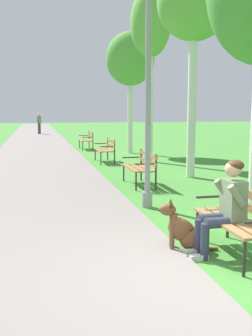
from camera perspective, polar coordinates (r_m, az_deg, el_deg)
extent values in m
plane|color=#478E38|center=(4.83, 13.35, -15.00)|extent=(120.00, 120.00, 0.00)
cube|color=gray|center=(28.05, -12.33, 4.04)|extent=(3.55, 60.00, 0.04)
cube|color=olive|center=(5.45, 12.94, -7.32)|extent=(0.14, 1.50, 0.04)
cube|color=olive|center=(5.52, 14.60, -7.16)|extent=(0.14, 1.50, 0.04)
cube|color=olive|center=(5.60, 16.20, -7.00)|extent=(0.14, 1.50, 0.04)
cylinder|color=#2D2B28|center=(6.10, 9.87, -7.75)|extent=(0.04, 0.04, 0.45)
cylinder|color=#2D2B28|center=(6.25, 14.01, -5.61)|extent=(0.04, 0.04, 0.85)
cube|color=#2D2B28|center=(6.09, 11.71, -3.92)|extent=(0.45, 0.04, 0.03)
cylinder|color=#2D2B28|center=(4.92, 16.10, -11.86)|extent=(0.04, 0.04, 0.45)
cube|color=olive|center=(10.23, 0.62, 0.03)|extent=(0.14, 1.50, 0.04)
cube|color=olive|center=(10.27, 1.58, 0.06)|extent=(0.14, 1.50, 0.04)
cube|color=olive|center=(10.32, 2.52, 0.08)|extent=(0.14, 1.50, 0.04)
cube|color=olive|center=(10.33, 3.09, 0.87)|extent=(0.04, 1.50, 0.11)
cube|color=olive|center=(10.30, 3.09, 1.86)|extent=(0.04, 1.50, 0.11)
cylinder|color=#2D2B28|center=(10.93, -0.33, -0.66)|extent=(0.04, 0.04, 0.45)
cylinder|color=#2D2B28|center=(11.01, 2.12, 0.46)|extent=(0.04, 0.04, 0.85)
cube|color=#2D2B28|center=(10.92, 0.70, 1.48)|extent=(0.45, 0.04, 0.03)
cylinder|color=#2D2B28|center=(9.60, 1.41, -1.87)|extent=(0.04, 0.04, 0.45)
cylinder|color=#2D2B28|center=(9.69, 4.17, -0.59)|extent=(0.04, 0.04, 0.85)
cube|color=#2D2B28|center=(9.59, 2.58, 0.56)|extent=(0.45, 0.04, 0.03)
cube|color=olive|center=(14.86, -3.83, 2.50)|extent=(0.14, 1.50, 0.04)
cube|color=olive|center=(14.89, -3.17, 2.52)|extent=(0.14, 1.50, 0.04)
cube|color=olive|center=(14.92, -2.50, 2.53)|extent=(0.14, 1.50, 0.04)
cube|color=olive|center=(14.92, -2.11, 3.08)|extent=(0.04, 1.50, 0.11)
cube|color=olive|center=(14.91, -2.11, 3.77)|extent=(0.04, 1.50, 0.11)
cylinder|color=#2D2B28|center=(15.56, -4.30, 1.91)|extent=(0.04, 0.04, 0.45)
cylinder|color=#2D2B28|center=(15.61, -2.56, 2.69)|extent=(0.04, 0.04, 0.85)
cube|color=#2D2B28|center=(15.55, -3.59, 3.41)|extent=(0.45, 0.04, 0.03)
cylinder|color=#2D2B28|center=(14.20, -3.51, 1.34)|extent=(0.04, 0.04, 0.45)
cylinder|color=#2D2B28|center=(14.26, -1.61, 2.19)|extent=(0.04, 0.04, 0.85)
cube|color=#2D2B28|center=(14.19, -2.72, 2.98)|extent=(0.45, 0.04, 0.03)
cube|color=olive|center=(19.91, -6.20, 3.87)|extent=(0.14, 1.50, 0.04)
cube|color=olive|center=(19.93, -5.70, 3.88)|extent=(0.14, 1.50, 0.04)
cube|color=olive|center=(19.95, -5.20, 3.89)|extent=(0.14, 1.50, 0.04)
cube|color=olive|center=(19.95, -4.90, 4.30)|extent=(0.04, 1.50, 0.11)
cube|color=olive|center=(19.94, -4.91, 4.81)|extent=(0.04, 1.50, 0.11)
cylinder|color=#2D2B28|center=(20.61, -6.47, 3.38)|extent=(0.04, 0.04, 0.45)
cylinder|color=#2D2B28|center=(20.65, -5.15, 3.96)|extent=(0.04, 0.04, 0.85)
cube|color=#2D2B28|center=(20.60, -5.93, 4.51)|extent=(0.45, 0.04, 0.03)
cylinder|color=#2D2B28|center=(19.24, -6.03, 3.06)|extent=(0.04, 0.04, 0.45)
cylinder|color=#2D2B28|center=(19.28, -4.62, 3.68)|extent=(0.04, 0.04, 0.85)
cube|color=#2D2B28|center=(19.23, -5.46, 4.27)|extent=(0.45, 0.04, 0.03)
cylinder|color=#33384C|center=(5.52, 12.14, -6.87)|extent=(0.42, 0.14, 0.14)
cylinder|color=#33384C|center=(5.50, 10.05, -9.41)|extent=(0.11, 0.11, 0.47)
cube|color=silver|center=(5.54, 9.22, -11.46)|extent=(0.24, 0.09, 0.07)
cylinder|color=#33384C|center=(5.35, 13.04, -7.39)|extent=(0.42, 0.14, 0.14)
cylinder|color=#33384C|center=(5.33, 10.89, -10.01)|extent=(0.11, 0.11, 0.47)
cube|color=silver|center=(5.36, 10.03, -12.13)|extent=(0.24, 0.09, 0.07)
cube|color=#6B7F5B|center=(5.46, 14.67, -4.31)|extent=(0.22, 0.36, 0.52)
cylinder|color=#6B7F5B|center=(5.59, 13.23, -2.93)|extent=(0.25, 0.09, 0.30)
cylinder|color=#6B7F5B|center=(5.24, 15.12, -3.72)|extent=(0.25, 0.09, 0.30)
sphere|color=tan|center=(5.38, 14.63, -0.16)|extent=(0.21, 0.21, 0.21)
ellipsoid|color=#472D19|center=(5.39, 14.93, 0.38)|extent=(0.22, 0.23, 0.14)
ellipsoid|color=brown|center=(5.66, 9.24, -9.69)|extent=(0.42, 0.36, 0.32)
ellipsoid|color=brown|center=(5.61, 7.74, -8.49)|extent=(0.54, 0.33, 0.48)
ellipsoid|color=#4C2D19|center=(5.60, 8.26, -8.12)|extent=(0.39, 0.27, 0.27)
cylinder|color=brown|center=(5.68, 6.33, -9.26)|extent=(0.06, 0.06, 0.38)
cylinder|color=brown|center=(5.56, 6.44, -9.62)|extent=(0.06, 0.06, 0.38)
cylinder|color=brown|center=(5.56, 6.63, -7.07)|extent=(0.15, 0.19, 0.19)
ellipsoid|color=brown|center=(5.52, 5.82, -5.77)|extent=(0.25, 0.19, 0.16)
cone|color=#4C2D19|center=(5.51, 4.78, -5.88)|extent=(0.12, 0.11, 0.09)
cone|color=#4C2D19|center=(5.54, 6.21, -4.66)|extent=(0.06, 0.06, 0.09)
cone|color=#4C2D19|center=(5.45, 6.29, -4.86)|extent=(0.06, 0.06, 0.09)
cylinder|color=brown|center=(5.73, 11.23, -10.93)|extent=(0.28, 0.11, 0.04)
cylinder|color=gray|center=(8.02, 2.97, -4.39)|extent=(0.20, 0.20, 0.30)
cylinder|color=gray|center=(7.84, 3.08, 10.31)|extent=(0.11, 0.11, 4.38)
cylinder|color=silver|center=(11.58, 9.13, 8.84)|extent=(0.23, 0.23, 4.12)
ellipsoid|color=#66A847|center=(11.93, 9.43, 21.77)|extent=(2.01, 1.76, 2.03)
cylinder|color=silver|center=(15.02, 3.34, 8.89)|extent=(0.22, 0.22, 4.21)
ellipsoid|color=#66A847|center=(15.32, 3.43, 19.50)|extent=(1.43, 1.54, 2.39)
cylinder|color=silver|center=(18.07, 0.58, 7.43)|extent=(0.22, 0.22, 3.38)
ellipsoid|color=#569E42|center=(18.21, 0.59, 14.92)|extent=(2.09, 1.83, 2.28)
cylinder|color=#383842|center=(33.03, -11.94, 5.35)|extent=(0.22, 0.22, 0.88)
cube|color=#6B7F5B|center=(33.00, -11.98, 6.60)|extent=(0.32, 0.20, 0.56)
sphere|color=beige|center=(33.00, -12.00, 7.28)|extent=(0.20, 0.20, 0.20)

